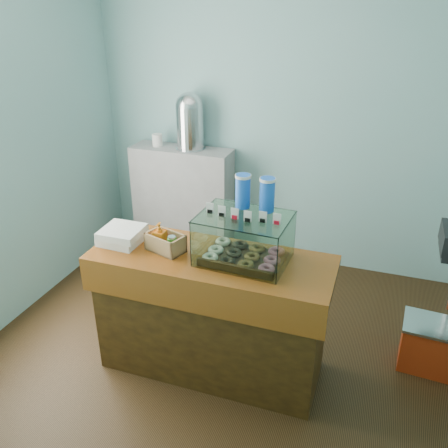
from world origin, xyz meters
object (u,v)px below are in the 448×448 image
at_px(counter, 211,313).
at_px(display_case, 246,233).
at_px(coffee_urn, 190,120).
at_px(red_cooler, 430,345).

height_order(counter, display_case, display_case).
height_order(display_case, coffee_urn, coffee_urn).
height_order(counter, coffee_urn, coffee_urn).
bearing_deg(coffee_urn, display_case, -56.10).
distance_m(counter, coffee_urn, 2.01).
xyz_separation_m(display_case, red_cooler, (1.26, 0.44, -0.89)).
distance_m(display_case, coffee_urn, 1.86).
bearing_deg(display_case, red_cooler, 22.35).
distance_m(counter, display_case, 0.66).
bearing_deg(counter, display_case, 17.62).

